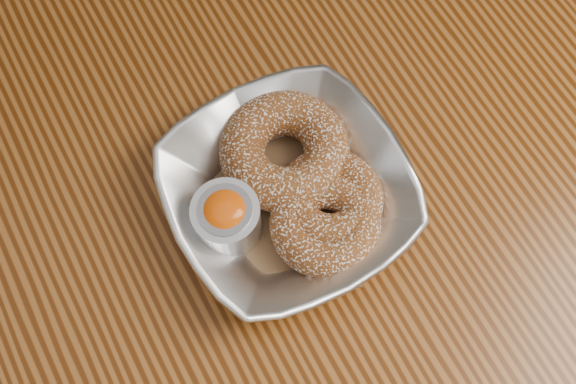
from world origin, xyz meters
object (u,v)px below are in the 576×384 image
table (173,220)px  ramekin (227,218)px  donut_front (325,224)px  serving_bowl (288,194)px  donut_back (285,151)px  donut_extra (329,199)px

table → ramekin: size_ratio=20.63×
table → donut_front: bearing=-45.5°
serving_bowl → ramekin: (-0.06, 0.00, 0.01)m
donut_back → donut_front: size_ratio=1.21×
table → donut_front: (0.11, -0.11, 0.13)m
donut_back → table: bearing=161.6°
donut_back → donut_extra: donut_back is taller
serving_bowl → donut_back: bearing=65.8°
ramekin → table: bearing=118.7°
table → donut_back: (0.11, -0.04, 0.13)m
donut_back → donut_extra: 0.06m
donut_back → donut_front: donut_back is taller
serving_bowl → donut_front: (0.01, -0.04, 0.00)m
ramekin → serving_bowl: bearing=-1.5°
table → donut_extra: donut_extra is taller
table → donut_front: donut_front is taller
donut_back → donut_front: (-0.00, -0.08, -0.00)m
serving_bowl → ramekin: bearing=178.5°
serving_bowl → table: bearing=143.0°
donut_extra → ramekin: ramekin is taller
donut_front → ramekin: ramekin is taller
table → serving_bowl: serving_bowl is taller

